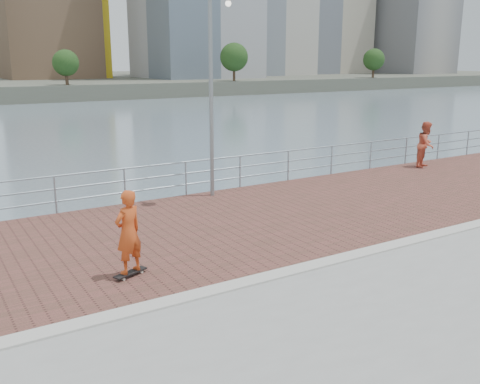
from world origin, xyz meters
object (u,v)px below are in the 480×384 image
guardrail (156,178)px  bystander (426,144)px  street_lamp (218,48)px  skateboarder (128,232)px

guardrail → bystander: 11.43m
guardrail → bystander: (11.39, -0.93, 0.25)m
street_lamp → skateboarder: (-4.62, -4.50, -3.66)m
guardrail → street_lamp: bearing=-29.5°
skateboarder → bystander: (14.29, 4.55, -0.02)m
skateboarder → bystander: bystander is taller
street_lamp → skateboarder: bearing=-135.8°
street_lamp → skateboarder: size_ratio=3.80×
street_lamp → skateboarder: street_lamp is taller
street_lamp → bystander: bearing=0.3°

